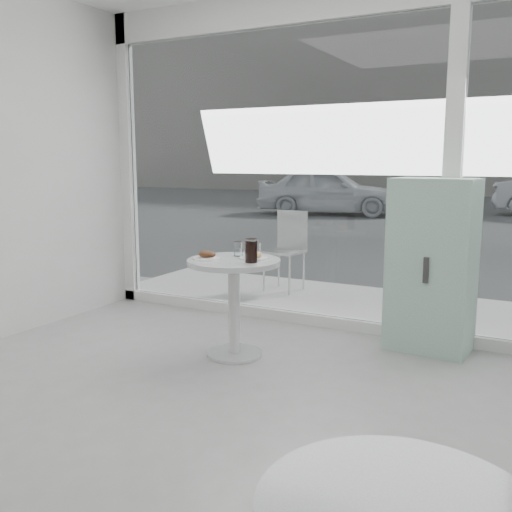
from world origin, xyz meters
The scene contains 13 objects.
ground centered at (0.00, 0.00, 0.00)m, with size 6.00×6.00×0.00m, color gray.
storefront centered at (0.07, 3.00, 1.71)m, with size 5.00×0.14×3.00m.
main_table centered at (-0.50, 1.90, 0.55)m, with size 0.72×0.72×0.77m.
patio_deck centered at (0.00, 3.80, 0.03)m, with size 5.60×1.60×0.05m, color silver.
street centered at (0.00, 16.00, 0.00)m, with size 40.00×24.00×0.00m, color #373737.
mint_cabinet centered at (0.82, 2.78, 0.69)m, with size 0.67×0.48×1.39m.
patio_chair centered at (-1.03, 4.03, 0.56)m, with size 0.42×0.42×0.90m.
car_white centered at (-4.11, 13.40, 0.67)m, with size 1.58×3.92×1.34m, color silver.
plate_fritter centered at (-0.69, 1.81, 0.80)m, with size 0.21×0.21×0.07m.
plate_donut centered at (-0.38, 2.00, 0.79)m, with size 0.22×0.22×0.05m.
water_tumbler_a centered at (-0.55, 2.06, 0.82)m, with size 0.07×0.07×0.11m.
water_tumbler_b centered at (-0.39, 2.08, 0.82)m, with size 0.07×0.07×0.12m.
cola_glass centered at (-0.32, 1.85, 0.86)m, with size 0.09×0.09×0.18m.
Camera 1 is at (1.67, -1.83, 1.52)m, focal length 40.00 mm.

